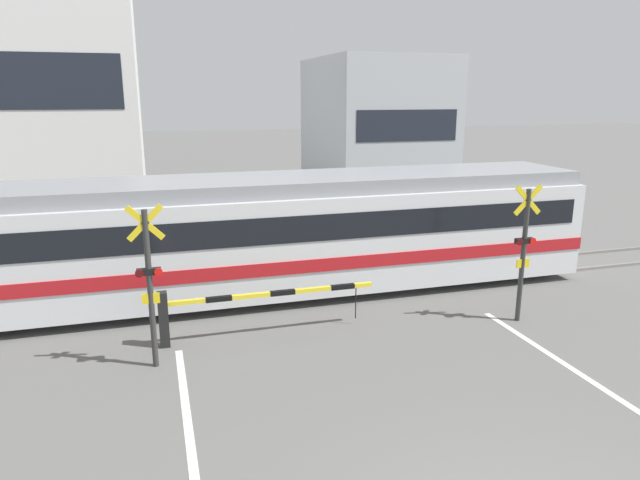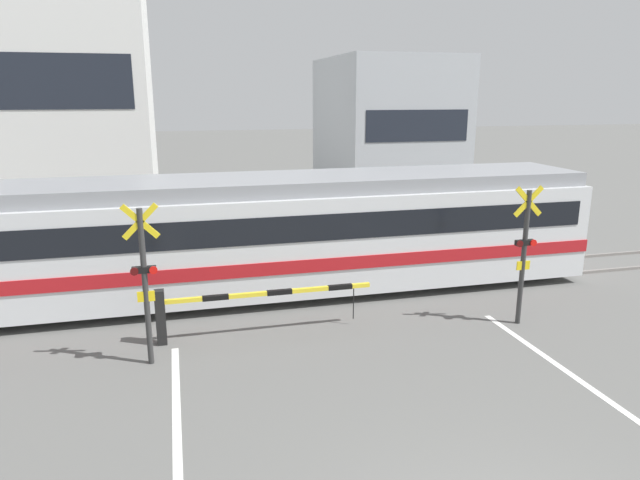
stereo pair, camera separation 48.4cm
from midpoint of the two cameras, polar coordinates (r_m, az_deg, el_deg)
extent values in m
cube|color=gray|center=(14.73, 0.65, -5.61)|extent=(50.00, 0.10, 0.08)
cube|color=gray|center=(16.05, -0.68, -3.91)|extent=(50.00, 0.10, 0.08)
cube|color=silver|center=(14.71, -5.31, 0.09)|extent=(17.51, 2.90, 2.46)
cube|color=gray|center=(14.43, -5.44, 5.52)|extent=(17.34, 2.55, 0.36)
cube|color=red|center=(14.80, -5.28, -1.30)|extent=(17.53, 2.96, 0.32)
cube|color=black|center=(14.58, -5.36, 2.20)|extent=(16.81, 2.94, 0.64)
cylinder|color=black|center=(14.53, -26.47, -6.05)|extent=(0.76, 0.12, 0.76)
cylinder|color=black|center=(15.86, -25.45, -4.29)|extent=(0.76, 0.12, 0.76)
cylinder|color=black|center=(16.10, 14.69, -3.06)|extent=(0.76, 0.12, 0.76)
cylinder|color=black|center=(17.31, 12.41, -1.70)|extent=(0.76, 0.12, 0.76)
cube|color=black|center=(12.28, -14.56, -7.51)|extent=(0.20, 0.20, 1.19)
cube|color=yellow|center=(12.34, -4.00, -5.32)|extent=(4.55, 0.09, 0.09)
cube|color=black|center=(12.20, -9.29, -5.72)|extent=(0.55, 0.10, 0.10)
cube|color=black|center=(12.38, -2.96, -5.24)|extent=(0.55, 0.10, 0.10)
cube|color=black|center=(12.70, 3.11, -4.72)|extent=(0.55, 0.10, 0.10)
cylinder|color=black|center=(12.94, 4.44, -6.34)|extent=(0.02, 0.02, 0.74)
cube|color=black|center=(19.17, 8.85, 0.69)|extent=(0.20, 0.20, 1.19)
cube|color=yellow|center=(18.33, 2.33, 1.28)|extent=(4.55, 0.09, 0.09)
cube|color=black|center=(18.68, 5.68, 1.47)|extent=(0.55, 0.10, 0.10)
cube|color=black|center=(18.26, 1.64, 1.24)|extent=(0.55, 0.10, 0.10)
cube|color=black|center=(17.94, -2.55, 0.99)|extent=(0.55, 0.10, 0.10)
cylinder|color=black|center=(17.98, -3.53, -0.35)|extent=(0.02, 0.02, 0.74)
cylinder|color=#333333|center=(11.17, -15.87, -4.68)|extent=(0.11, 0.11, 3.07)
cube|color=yellow|center=(10.82, -16.33, 1.79)|extent=(0.68, 0.04, 0.68)
cube|color=yellow|center=(10.82, -16.33, 1.79)|extent=(0.68, 0.04, 0.68)
cube|color=black|center=(11.05, -16.00, -2.88)|extent=(0.44, 0.12, 0.12)
cylinder|color=#4C0C0C|center=(10.99, -16.89, -3.04)|extent=(0.15, 0.03, 0.15)
cylinder|color=red|center=(10.98, -15.12, -2.94)|extent=(0.15, 0.03, 0.15)
cube|color=yellow|center=(11.20, -15.82, -5.46)|extent=(0.32, 0.03, 0.20)
cylinder|color=#333333|center=(13.52, 20.63, -1.75)|extent=(0.11, 0.11, 3.07)
cube|color=yellow|center=(13.24, 21.12, 3.62)|extent=(0.68, 0.04, 0.68)
cube|color=yellow|center=(13.24, 21.12, 3.62)|extent=(0.68, 0.04, 0.68)
cube|color=black|center=(13.43, 20.77, -0.24)|extent=(0.44, 0.12, 0.12)
cylinder|color=#4C0C0C|center=(13.27, 20.35, -0.37)|extent=(0.15, 0.03, 0.15)
cylinder|color=red|center=(13.46, 21.55, -0.27)|extent=(0.15, 0.03, 0.15)
cube|color=yellow|center=(13.54, 20.63, -2.40)|extent=(0.32, 0.03, 0.20)
cylinder|color=brown|center=(20.76, -0.94, 1.37)|extent=(0.13, 0.13, 0.80)
cylinder|color=brown|center=(20.80, -0.56, 1.39)|extent=(0.13, 0.13, 0.80)
cube|color=#B7B7BC|center=(20.63, -0.76, 3.31)|extent=(0.38, 0.22, 0.63)
sphere|color=tan|center=(20.55, -0.76, 4.48)|extent=(0.22, 0.22, 0.22)
cube|color=white|center=(27.36, -22.65, 13.21)|extent=(6.11, 7.65, 10.04)
cube|color=#1E232D|center=(23.57, -24.04, 14.28)|extent=(5.13, 0.03, 2.01)
cube|color=#B2B7BC|center=(29.16, 7.09, 10.99)|extent=(5.65, 7.65, 6.80)
cube|color=#1E232D|center=(25.62, 10.28, 11.18)|extent=(4.75, 0.03, 1.36)
camera|label=1|loc=(0.24, -89.01, 0.25)|focal=32.00mm
camera|label=2|loc=(0.24, 90.99, -0.25)|focal=32.00mm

